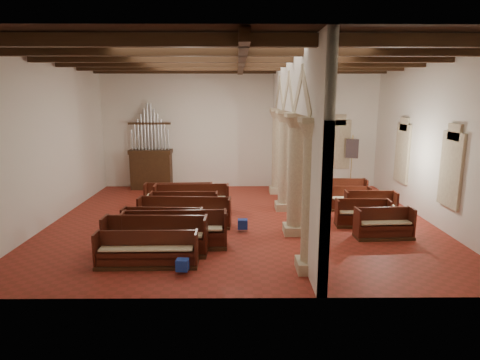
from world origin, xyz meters
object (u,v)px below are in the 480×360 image
(aisle_pew_0, at_px, (384,228))
(nave_pew_0, at_px, (147,255))
(processional_banner, at_px, (351,172))
(pipe_organ, at_px, (151,162))
(lectern, at_px, (166,179))

(aisle_pew_0, bearing_deg, nave_pew_0, -166.46)
(processional_banner, bearing_deg, nave_pew_0, -108.19)
(pipe_organ, relative_size, aisle_pew_0, 2.29)
(processional_banner, bearing_deg, pipe_organ, -157.65)
(pipe_organ, relative_size, lectern, 3.48)
(processional_banner, relative_size, nave_pew_0, 0.98)
(processional_banner, bearing_deg, lectern, -157.23)
(nave_pew_0, height_order, aisle_pew_0, aisle_pew_0)
(processional_banner, distance_m, aisle_pew_0, 7.54)
(pipe_organ, height_order, processional_banner, pipe_organ)
(pipe_organ, xyz_separation_m, nave_pew_0, (1.87, -9.67, -1.05))
(nave_pew_0, bearing_deg, pipe_organ, 99.99)
(lectern, bearing_deg, pipe_organ, 169.49)
(nave_pew_0, xyz_separation_m, aisle_pew_0, (7.30, 2.20, 0.02))
(pipe_organ, bearing_deg, lectern, -5.34)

